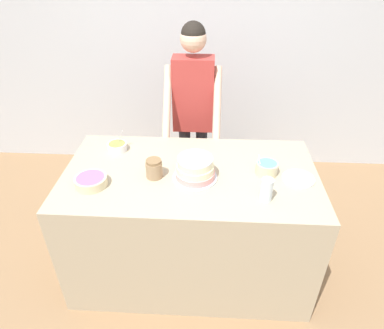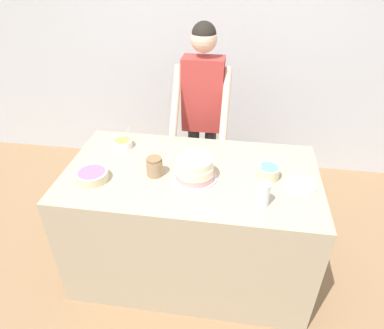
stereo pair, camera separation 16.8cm
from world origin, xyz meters
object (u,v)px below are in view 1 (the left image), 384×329
object	(u,v)px
frosting_bowl_blue	(267,168)
person_baker	(193,102)
cake	(195,169)
stoneware_jar	(154,169)
ceramic_plate	(298,179)
frosting_bowl_olive	(117,146)
drinking_glass	(267,190)
frosting_bowl_purple	(91,181)

from	to	relation	value
frosting_bowl_blue	person_baker	bearing A→B (deg)	123.65
cake	stoneware_jar	bearing A→B (deg)	179.70
ceramic_plate	person_baker	bearing A→B (deg)	130.57
frosting_bowl_olive	drinking_glass	distance (m)	1.13
frosting_bowl_purple	drinking_glass	xyz separation A→B (m)	(1.07, -0.08, 0.04)
frosting_bowl_olive	stoneware_jar	distance (m)	0.45
frosting_bowl_olive	drinking_glass	bearing A→B (deg)	-26.81
frosting_bowl_purple	ceramic_plate	distance (m)	1.31
drinking_glass	ceramic_plate	bearing A→B (deg)	42.38
cake	frosting_bowl_olive	bearing A→B (deg)	151.61
drinking_glass	frosting_bowl_blue	bearing A→B (deg)	81.97
ceramic_plate	stoneware_jar	xyz separation A→B (m)	(-0.92, -0.02, 0.06)
cake	frosting_bowl_blue	size ratio (longest dim) A/B	2.00
person_baker	frosting_bowl_olive	bearing A→B (deg)	-133.46
frosting_bowl_purple	drinking_glass	size ratio (longest dim) A/B	1.39
frosting_bowl_purple	ceramic_plate	world-z (taller)	frosting_bowl_purple
frosting_bowl_blue	frosting_bowl_olive	bearing A→B (deg)	167.29
drinking_glass	stoneware_jar	bearing A→B (deg)	164.10
frosting_bowl_blue	ceramic_plate	bearing A→B (deg)	-15.97
cake	drinking_glass	world-z (taller)	cake
drinking_glass	ceramic_plate	xyz separation A→B (m)	(0.24, 0.22, -0.07)
person_baker	frosting_bowl_blue	size ratio (longest dim) A/B	11.75
drinking_glass	frosting_bowl_purple	bearing A→B (deg)	175.57
frosting_bowl_blue	stoneware_jar	bearing A→B (deg)	-173.96
stoneware_jar	ceramic_plate	bearing A→B (deg)	1.25
frosting_bowl_olive	ceramic_plate	bearing A→B (deg)	-13.23
cake	person_baker	bearing A→B (deg)	93.92
person_baker	frosting_bowl_olive	distance (m)	0.77
person_baker	frosting_bowl_olive	world-z (taller)	person_baker
frosting_bowl_blue	ceramic_plate	xyz separation A→B (m)	(0.20, -0.06, -0.04)
frosting_bowl_olive	drinking_glass	size ratio (longest dim) A/B	0.98
cake	drinking_glass	bearing A→B (deg)	-24.59
frosting_bowl_blue	ceramic_plate	distance (m)	0.21
frosting_bowl_purple	ceramic_plate	bearing A→B (deg)	5.83
frosting_bowl_blue	stoneware_jar	distance (m)	0.73
person_baker	drinking_glass	world-z (taller)	person_baker
stoneware_jar	person_baker	bearing A→B (deg)	76.72
drinking_glass	frosting_bowl_olive	bearing A→B (deg)	153.19
frosting_bowl_olive	ceramic_plate	xyz separation A→B (m)	(1.24, -0.29, -0.03)
frosting_bowl_purple	drinking_glass	bearing A→B (deg)	-4.43
person_baker	drinking_glass	size ratio (longest dim) A/B	11.60
cake	ceramic_plate	size ratio (longest dim) A/B	1.41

